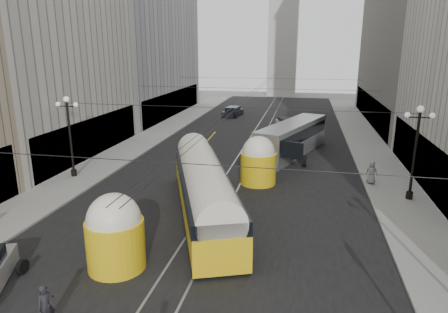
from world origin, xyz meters
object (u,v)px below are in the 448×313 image
at_px(city_bus, 292,137).
at_px(pedestrian_sidewalk_right, 372,172).
at_px(streetcar, 204,188).
at_px(pedestrian_crossing_a, 46,307).

bearing_deg(city_bus, pedestrian_sidewalk_right, -52.28).
xyz_separation_m(streetcar, pedestrian_crossing_a, (-3.19, -11.14, -0.97)).
xyz_separation_m(streetcar, pedestrian_sidewalk_right, (11.00, 7.97, -0.81)).
bearing_deg(city_bus, pedestrian_crossing_a, -106.29).
height_order(city_bus, pedestrian_crossing_a, city_bus).
relative_size(city_bus, pedestrian_sidewalk_right, 7.33).
xyz_separation_m(pedestrian_crossing_a, pedestrian_sidewalk_right, (14.19, 19.12, 0.15)).
height_order(streetcar, pedestrian_crossing_a, streetcar).
relative_size(streetcar, pedestrian_crossing_a, 9.34).
bearing_deg(pedestrian_sidewalk_right, streetcar, 49.11).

